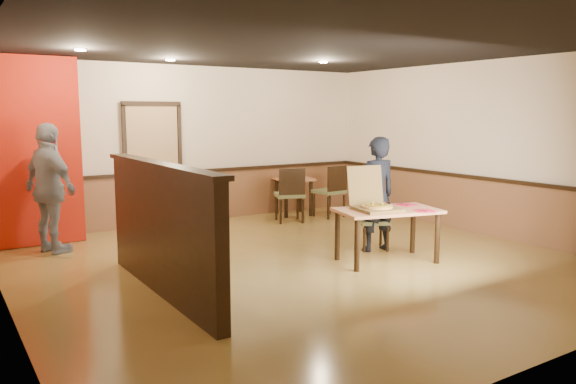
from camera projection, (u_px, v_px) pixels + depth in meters
The scene contains 27 objects.
floor at pixel (303, 263), 7.41m from camera, with size 7.00×7.00×0.00m, color #AB8942.
ceiling at pixel (304, 46), 7.02m from camera, with size 7.00×7.00×0.00m, color black.
wall_back at pixel (195, 144), 10.13m from camera, with size 7.00×7.00×0.00m, color #FFE7C7.
wall_left at pixel (0, 173), 5.34m from camera, with size 7.00×7.00×0.00m, color #FFE7C7.
wall_right at pixel (482, 148), 9.09m from camera, with size 7.00×7.00×0.00m, color #FFE7C7.
wainscot_back at pixel (196, 197), 10.24m from camera, with size 7.00×0.04×0.90m, color brown.
chair_rail_back at pixel (196, 171), 10.16m from camera, with size 7.00×0.06×0.06m, color black.
wainscot_right at pixel (478, 206), 9.20m from camera, with size 0.04×7.00×0.90m, color brown.
chair_rail_right at pixel (478, 178), 9.13m from camera, with size 0.06×7.00×0.06m, color black.
back_door at pixel (153, 166), 9.72m from camera, with size 0.90×0.06×2.10m, color tan.
booth_partition at pixel (161, 228), 6.07m from camera, with size 0.20×3.10×1.44m.
red_accent_panel at pixel (23, 152), 8.16m from camera, with size 1.60×0.20×2.78m, color red.
spot_a at pixel (80, 50), 7.29m from camera, with size 0.14×0.14×0.02m, color beige.
spot_b at pixel (170, 60), 8.68m from camera, with size 0.14×0.14×0.02m, color beige.
spot_c at pixel (323, 62), 9.02m from camera, with size 0.14×0.14×0.02m, color beige.
main_table at pixel (387, 217), 7.41m from camera, with size 1.47×1.05×0.71m.
diner_chair at pixel (372, 218), 8.17m from camera, with size 0.55×0.55×0.83m.
side_chair_left at pixel (290, 193), 10.09m from camera, with size 0.63×0.63×1.00m.
side_chair_right at pixel (332, 189), 10.59m from camera, with size 0.53×0.53×0.99m.
side_table at pixel (293, 187), 10.86m from camera, with size 0.79×0.79×0.72m.
diner at pixel (376, 194), 7.98m from camera, with size 0.60×0.39×1.64m, color black.
passerby at pixel (50, 189), 7.84m from camera, with size 1.08×0.45×1.84m, color gray.
pizza_box at pixel (375, 204), 7.33m from camera, with size 0.62×0.70×0.55m.
pizza at pixel (377, 207), 7.28m from camera, with size 0.39×0.39×0.03m, color #E3A852.
napkin_near at pixel (424, 211), 7.25m from camera, with size 0.29×0.29×0.01m.
napkin_far at pixel (407, 205), 7.73m from camera, with size 0.26×0.26×0.01m.
condiment at pixel (288, 173), 10.93m from camera, with size 0.07×0.07×0.17m, color #92641A.
Camera 1 is at (-4.06, -5.95, 1.97)m, focal length 35.00 mm.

